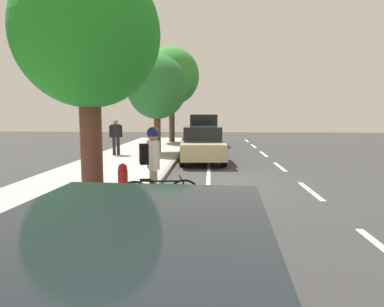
% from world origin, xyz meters
% --- Properties ---
extents(ground, '(55.25, 55.25, 0.00)m').
position_xyz_m(ground, '(0.00, 0.00, 0.00)').
color(ground, '#313131').
extents(sidewalk, '(3.90, 34.53, 0.13)m').
position_xyz_m(sidewalk, '(3.64, 0.00, 0.07)').
color(sidewalk, '#9E9999').
rests_on(sidewalk, ground).
extents(curb_edge, '(0.16, 34.53, 0.13)m').
position_xyz_m(curb_edge, '(1.60, 0.00, 0.07)').
color(curb_edge, gray).
rests_on(curb_edge, ground).
extents(lane_stripe_centre, '(0.14, 31.60, 0.01)m').
position_xyz_m(lane_stripe_centre, '(-2.64, -1.47, 0.00)').
color(lane_stripe_centre, white).
rests_on(lane_stripe_centre, ground).
extents(lane_stripe_bike_edge, '(0.12, 34.53, 0.01)m').
position_xyz_m(lane_stripe_bike_edge, '(0.13, 0.00, 0.00)').
color(lane_stripe_bike_edge, white).
rests_on(lane_stripe_bike_edge, ground).
extents(parked_suv_green_nearest, '(2.02, 4.73, 1.99)m').
position_xyz_m(parked_suv_green_nearest, '(0.53, -12.68, 1.03)').
color(parked_suv_green_nearest, '#1E512D').
rests_on(parked_suv_green_nearest, ground).
extents(parked_sedan_tan_second, '(2.04, 4.50, 1.52)m').
position_xyz_m(parked_sedan_tan_second, '(0.45, -4.80, 0.75)').
color(parked_sedan_tan_second, tan).
rests_on(parked_sedan_tan_second, ground).
extents(bicycle_at_curb, '(1.72, 0.51, 0.76)m').
position_xyz_m(bicycle_at_curb, '(1.14, 2.91, 0.38)').
color(bicycle_at_curb, black).
rests_on(bicycle_at_curb, ground).
extents(cyclist_with_backpack, '(0.49, 0.60, 1.80)m').
position_xyz_m(cyclist_with_backpack, '(1.36, 2.46, 1.10)').
color(cyclist_with_backpack, '#C6B284').
rests_on(cyclist_with_backpack, ground).
extents(street_tree_near_cyclist, '(3.67, 3.67, 6.31)m').
position_xyz_m(street_tree_near_cyclist, '(2.71, -13.38, 4.50)').
color(street_tree_near_cyclist, '#4B3529').
rests_on(street_tree_near_cyclist, sidewalk).
extents(street_tree_mid_block, '(2.93, 2.93, 4.78)m').
position_xyz_m(street_tree_mid_block, '(2.71, -7.01, 3.34)').
color(street_tree_mid_block, brown).
rests_on(street_tree_mid_block, sidewalk).
extents(street_tree_far_end, '(3.11, 3.11, 5.22)m').
position_xyz_m(street_tree_far_end, '(2.71, 2.46, 3.74)').
color(street_tree_far_end, brown).
rests_on(street_tree_far_end, sidewalk).
extents(pedestrian_on_phone, '(0.53, 0.40, 1.67)m').
position_xyz_m(pedestrian_on_phone, '(4.48, -5.87, 1.08)').
color(pedestrian_on_phone, black).
rests_on(pedestrian_on_phone, sidewalk).
extents(fire_hydrant, '(0.22, 0.22, 0.84)m').
position_xyz_m(fire_hydrant, '(2.03, 2.41, 0.56)').
color(fire_hydrant, red).
rests_on(fire_hydrant, sidewalk).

